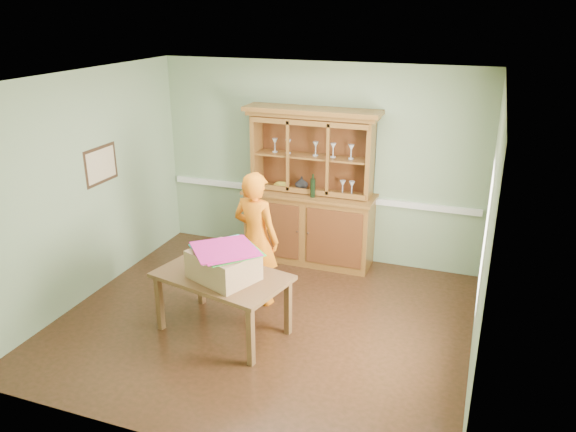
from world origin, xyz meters
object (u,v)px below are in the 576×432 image
at_px(china_hutch, 310,209).
at_px(cardboard_box, 224,265).
at_px(dining_table, 222,281).
at_px(person, 256,239).

relative_size(china_hutch, cardboard_box, 3.30).
height_order(dining_table, person, person).
xyz_separation_m(dining_table, cardboard_box, (0.06, -0.07, 0.23)).
bearing_deg(cardboard_box, person, 88.99).
relative_size(china_hutch, person, 1.31).
xyz_separation_m(dining_table, person, (0.07, 0.76, 0.20)).
relative_size(china_hutch, dining_table, 1.39).
bearing_deg(person, dining_table, 95.88).
relative_size(dining_table, person, 0.94).
bearing_deg(person, china_hutch, -88.52).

